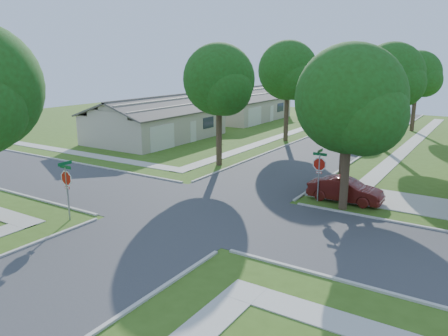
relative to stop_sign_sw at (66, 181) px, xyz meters
The scene contains 19 objects.
ground 6.95m from the stop_sign_sw, 45.00° to the left, with size 100.00×100.00×0.00m, color #385717.
road_ns 6.95m from the stop_sign_sw, 45.00° to the left, with size 7.00×100.00×0.02m, color #333335.
sidewalk_ne 32.61m from the stop_sign_sw, 70.62° to the left, with size 1.20×40.00×0.04m, color #9E9B91.
sidewalk_nw 30.80m from the stop_sign_sw, 92.61° to the left, with size 1.20×40.00×0.04m, color #9E9B91.
driveway 17.38m from the stop_sign_sw, 43.12° to the left, with size 8.80×3.60×0.05m, color #9E9B91.
stop_sign_sw is the anchor object (origin of this frame).
stop_sign_ne 13.29m from the stop_sign_sw, 45.00° to the left, with size 1.05×0.80×2.98m.
tree_e_near 17.04m from the stop_sign_sw, 55.41° to the left, with size 4.97×4.80×8.28m.
tree_e_mid 27.71m from the stop_sign_sw, 69.80° to the left, with size 5.59×5.40×9.21m.
tree_e_far 40.04m from the stop_sign_sw, 76.27° to the left, with size 5.17×5.00×8.72m.
tree_w_near 14.30m from the stop_sign_sw, 89.77° to the left, with size 5.38×5.20×8.97m.
tree_w_mid 26.09m from the stop_sign_sw, 89.87° to the left, with size 5.80×5.60×9.56m.
tree_w_far 38.86m from the stop_sign_sw, 89.93° to the left, with size 4.76×4.60×8.04m.
tree_ne_corner 14.64m from the stop_sign_sw, 38.84° to the left, with size 5.80×5.60×8.66m.
house_nw_near 22.71m from the stop_sign_sw, 119.83° to the left, with size 8.42×13.60×4.23m.
house_nw_far 38.40m from the stop_sign_sw, 107.10° to the left, with size 8.42×13.60×4.23m.
car_driveway 14.84m from the stop_sign_sw, 43.63° to the left, with size 1.43×4.09×1.35m, color #501410.
car_curb_east 37.94m from the stop_sign_sw, 81.05° to the left, with size 1.83×4.55×1.55m, color black.
car_curb_west 46.56m from the stop_sign_sw, 88.15° to the left, with size 1.78×4.37×1.27m, color black.
Camera 1 is at (12.75, -17.90, 7.81)m, focal length 35.00 mm.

